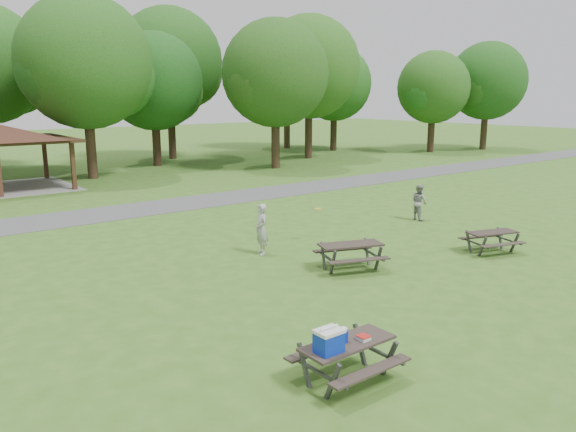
# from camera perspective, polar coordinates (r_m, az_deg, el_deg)

# --- Properties ---
(ground) EXTENTS (160.00, 160.00, 0.00)m
(ground) POSITION_cam_1_polar(r_m,az_deg,el_deg) (14.82, 6.58, -8.02)
(ground) COLOR #345F1B
(ground) RESTS_ON ground
(asphalt_path) EXTENTS (120.00, 3.20, 0.02)m
(asphalt_path) POSITION_cam_1_polar(r_m,az_deg,el_deg) (26.28, -15.35, 0.59)
(asphalt_path) COLOR #48484A
(asphalt_path) RESTS_ON ground
(tree_row_e) EXTENTS (8.40, 8.00, 11.02)m
(tree_row_e) POSITION_cam_1_polar(r_m,az_deg,el_deg) (36.88, -19.79, 14.12)
(tree_row_e) COLOR #312116
(tree_row_e) RESTS_ON ground
(tree_row_f) EXTENTS (7.35, 7.00, 9.55)m
(tree_row_f) POSITION_cam_1_polar(r_m,az_deg,el_deg) (42.35, -13.39, 12.89)
(tree_row_f) COLOR black
(tree_row_f) RESTS_ON ground
(tree_row_g) EXTENTS (7.77, 7.40, 10.25)m
(tree_row_g) POSITION_cam_1_polar(r_m,az_deg,el_deg) (39.87, -1.22, 13.97)
(tree_row_g) COLOR black
(tree_row_g) RESTS_ON ground
(tree_row_h) EXTENTS (8.61, 8.20, 11.37)m
(tree_row_h) POSITION_cam_1_polar(r_m,az_deg,el_deg) (46.37, 2.23, 14.58)
(tree_row_h) COLOR #301E15
(tree_row_h) RESTS_ON ground
(tree_row_i) EXTENTS (7.14, 6.80, 9.52)m
(tree_row_i) POSITION_cam_1_polar(r_m,az_deg,el_deg) (52.93, 4.78, 13.04)
(tree_row_i) COLOR black
(tree_row_i) RESTS_ON ground
(tree_row_j) EXTENTS (6.72, 6.40, 8.96)m
(tree_row_j) POSITION_cam_1_polar(r_m,az_deg,el_deg) (52.96, 14.58, 12.32)
(tree_row_j) COLOR black
(tree_row_j) RESTS_ON ground
(tree_deep_c) EXTENTS (8.82, 8.40, 11.90)m
(tree_deep_c) POSITION_cam_1_polar(r_m,az_deg,el_deg) (46.86, -11.90, 14.82)
(tree_deep_c) COLOR #2F1D15
(tree_deep_c) RESTS_ON ground
(tree_deep_d) EXTENTS (8.40, 8.00, 11.27)m
(tree_deep_d) POSITION_cam_1_polar(r_m,az_deg,el_deg) (55.10, -0.05, 14.21)
(tree_deep_d) COLOR #332316
(tree_deep_d) RESTS_ON ground
(tree_flank_right) EXTENTS (7.56, 7.20, 9.97)m
(tree_flank_right) POSITION_cam_1_polar(r_m,az_deg,el_deg) (57.02, 19.61, 12.58)
(tree_flank_right) COLOR black
(tree_flank_right) RESTS_ON ground
(picnic_table_near) EXTENTS (1.82, 1.48, 1.26)m
(picnic_table_near) POSITION_cam_1_polar(r_m,az_deg,el_deg) (10.26, 5.48, -13.12)
(picnic_table_near) COLOR #2C2420
(picnic_table_near) RESTS_ON ground
(picnic_table_middle) EXTENTS (2.28, 2.06, 0.81)m
(picnic_table_middle) POSITION_cam_1_polar(r_m,az_deg,el_deg) (16.78, 6.39, -3.44)
(picnic_table_middle) COLOR black
(picnic_table_middle) RESTS_ON ground
(picnic_table_far) EXTENTS (2.00, 1.78, 0.72)m
(picnic_table_far) POSITION_cam_1_polar(r_m,az_deg,el_deg) (19.67, 20.01, -1.98)
(picnic_table_far) COLOR black
(picnic_table_far) RESTS_ON ground
(frisbee_in_flight) EXTENTS (0.29, 0.29, 0.02)m
(frisbee_in_flight) POSITION_cam_1_polar(r_m,az_deg,el_deg) (19.67, 3.05, 0.74)
(frisbee_in_flight) COLOR gold
(frisbee_in_flight) RESTS_ON ground
(frisbee_thrower) EXTENTS (0.53, 0.68, 1.66)m
(frisbee_thrower) POSITION_cam_1_polar(r_m,az_deg,el_deg) (18.22, -2.72, -1.36)
(frisbee_thrower) COLOR #A4A4A6
(frisbee_thrower) RESTS_ON ground
(frisbee_catcher) EXTENTS (0.71, 0.83, 1.49)m
(frisbee_catcher) POSITION_cam_1_polar(r_m,az_deg,el_deg) (23.88, 13.17, 1.37)
(frisbee_catcher) COLOR gray
(frisbee_catcher) RESTS_ON ground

